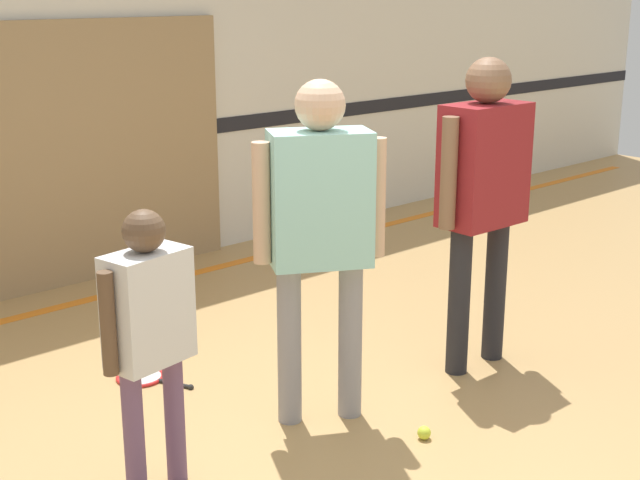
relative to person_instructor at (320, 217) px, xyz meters
name	(u,v)px	position (x,y,z in m)	size (l,w,h in m)	color
ground_plane	(333,442)	(-0.13, -0.24, -1.05)	(16.00, 16.00, 0.00)	tan
wall_back	(22,65)	(-0.13, 2.86, 0.54)	(16.00, 0.07, 3.20)	silver
wall_panel	(80,154)	(0.22, 2.80, -0.10)	(2.39, 0.05, 1.90)	#9E7F56
floor_stripe	(73,304)	(-0.13, 2.39, -1.05)	(14.40, 0.10, 0.01)	orange
person_instructor	(320,217)	(0.00, 0.00, 0.00)	(0.57, 0.46, 1.70)	gray
person_student_left	(149,323)	(-0.98, -0.03, -0.28)	(0.47, 0.25, 1.26)	#6B4C70
person_student_right	(483,181)	(1.11, -0.12, 0.03)	(0.67, 0.28, 1.75)	#232328
racket_spare_on_floor	(143,377)	(-0.42, 1.00, -1.04)	(0.35, 0.50, 0.03)	red
tennis_ball_near_instructor	(424,433)	(0.22, -0.51, -1.02)	(0.07, 0.07, 0.07)	#CCE038
tennis_ball_by_spare_racket	(174,357)	(-0.16, 1.08, -1.02)	(0.07, 0.07, 0.07)	#CCE038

